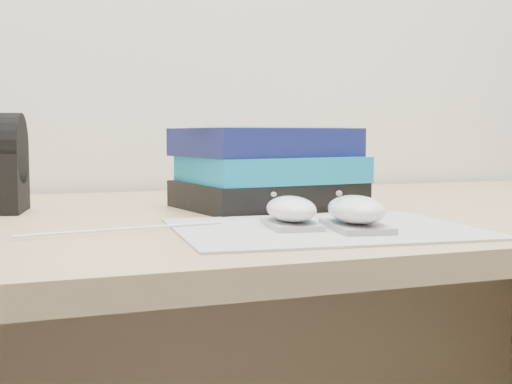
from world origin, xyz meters
name	(u,v)px	position (x,y,z in m)	size (l,w,h in m)	color
desk	(252,356)	(0.00, 1.64, 0.50)	(1.60, 0.80, 0.73)	tan
mousepad	(324,229)	(-0.01, 1.36, 0.73)	(0.34, 0.27, 0.00)	gray
mouse_rear	(291,212)	(-0.05, 1.38, 0.75)	(0.07, 0.11, 0.04)	#A7A7A9
mouse_front	(356,212)	(0.01, 1.34, 0.75)	(0.08, 0.12, 0.05)	#9A9A9C
usb_cable	(124,229)	(-0.24, 1.42, 0.73)	(0.00, 0.00, 0.24)	white
book_stack	(267,169)	(0.01, 1.62, 0.79)	(0.27, 0.23, 0.12)	black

